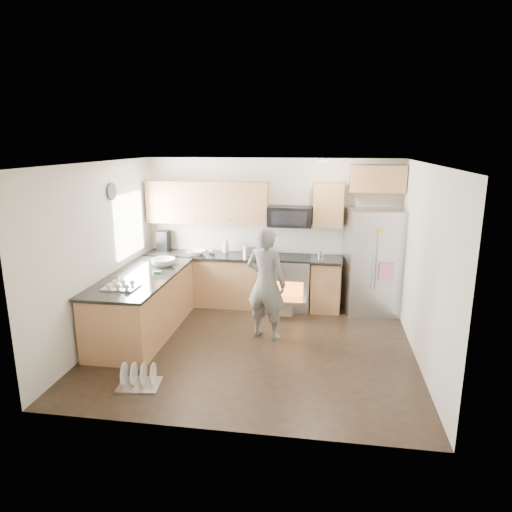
% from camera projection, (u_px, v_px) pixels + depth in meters
% --- Properties ---
extents(ground, '(4.50, 4.50, 0.00)m').
position_uv_depth(ground, '(254.00, 347.00, 6.58)').
color(ground, black).
rests_on(ground, ground).
extents(room_shell, '(4.54, 4.04, 2.62)m').
position_uv_depth(room_shell, '(251.00, 232.00, 6.19)').
color(room_shell, beige).
rests_on(room_shell, ground).
extents(back_cabinet_run, '(4.45, 0.64, 2.50)m').
position_uv_depth(back_cabinet_run, '(236.00, 252.00, 8.10)').
color(back_cabinet_run, '#A06F40').
rests_on(back_cabinet_run, ground).
extents(peninsula, '(0.96, 2.36, 1.04)m').
position_uv_depth(peninsula, '(143.00, 304.00, 6.96)').
color(peninsula, '#A06F40').
rests_on(peninsula, ground).
extents(stove_range, '(0.76, 0.97, 1.79)m').
position_uv_depth(stove_range, '(288.00, 271.00, 7.98)').
color(stove_range, '#B7B7BC').
rests_on(stove_range, ground).
extents(refrigerator, '(0.97, 0.81, 1.79)m').
position_uv_depth(refrigerator, '(372.00, 262.00, 7.71)').
color(refrigerator, '#B7B7BC').
rests_on(refrigerator, ground).
extents(person, '(0.71, 0.58, 1.69)m').
position_uv_depth(person, '(266.00, 283.00, 6.71)').
color(person, slate).
rests_on(person, ground).
extents(dish_rack, '(0.53, 0.45, 0.30)m').
position_uv_depth(dish_rack, '(139.00, 380.00, 5.49)').
color(dish_rack, '#B7B7BC').
rests_on(dish_rack, ground).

